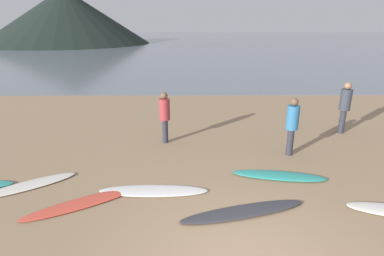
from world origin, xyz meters
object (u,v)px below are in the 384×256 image
object	(u,v)px
surfboard_2	(81,203)
surfboard_1	(30,185)
surfboard_4	(244,211)
surfboard_3	(154,191)
person_0	(345,104)
person_3	(165,113)
surfboard_5	(279,176)
person_2	(292,122)

from	to	relation	value
surfboard_2	surfboard_1	bearing A→B (deg)	120.86
surfboard_4	surfboard_3	bearing A→B (deg)	141.15
surfboard_3	person_0	xyz separation A→B (m)	(6.09, 3.94, 1.01)
surfboard_1	surfboard_4	size ratio (longest dim) A/B	0.78
surfboard_3	person_3	bearing A→B (deg)	89.37
surfboard_1	person_3	xyz separation A→B (m)	(3.00, 2.80, 0.93)
surfboard_2	surfboard_5	world-z (taller)	surfboard_5
surfboard_5	person_0	size ratio (longest dim) A/B	1.29
surfboard_5	person_3	xyz separation A→B (m)	(-3.00, 2.40, 0.92)
surfboard_1	surfboard_3	world-z (taller)	surfboard_1
surfboard_2	person_2	size ratio (longest dim) A/B	1.41
surfboard_2	surfboard_3	distance (m)	1.56
surfboard_5	person_3	distance (m)	3.95
surfboard_1	surfboard_2	xyz separation A→B (m)	(1.47, -0.78, -0.00)
surfboard_5	surfboard_1	bearing A→B (deg)	-166.26
person_2	surfboard_4	bearing A→B (deg)	-128.17
surfboard_3	person_2	world-z (taller)	person_2
surfboard_4	person_3	xyz separation A→B (m)	(-1.86, 3.92, 0.93)
surfboard_1	surfboard_5	distance (m)	6.01
person_0	person_2	xyz separation A→B (m)	(-2.38, -1.87, -0.04)
surfboard_3	surfboard_4	distance (m)	2.09
surfboard_1	surfboard_3	xyz separation A→B (m)	(2.95, -0.28, -0.00)
surfboard_4	person_2	world-z (taller)	person_2
surfboard_1	surfboard_5	bearing A→B (deg)	-30.92
person_3	surfboard_1	bearing A→B (deg)	-156.02
surfboard_3	person_2	xyz separation A→B (m)	(3.72, 2.07, 0.97)
surfboard_1	person_0	bearing A→B (deg)	-12.74
surfboard_4	person_0	xyz separation A→B (m)	(4.18, 4.78, 1.00)
surfboard_2	person_0	xyz separation A→B (m)	(7.57, 4.44, 1.01)
surfboard_2	surfboard_3	size ratio (longest dim) A/B	0.97
surfboard_5	person_2	bearing A→B (deg)	74.17
surfboard_1	surfboard_4	distance (m)	4.99
person_2	person_3	world-z (taller)	person_2
surfboard_4	person_0	bearing A→B (deg)	33.75
surfboard_2	person_3	bearing A→B (deg)	35.77
surfboard_1	person_3	bearing A→B (deg)	8.26
person_2	surfboard_1	bearing A→B (deg)	-171.39
surfboard_5	person_2	world-z (taller)	person_2
surfboard_1	person_2	size ratio (longest dim) A/B	1.23
surfboard_2	surfboard_4	size ratio (longest dim) A/B	0.89
surfboard_1	surfboard_3	size ratio (longest dim) A/B	0.84
person_2	surfboard_5	bearing A→B (deg)	-122.13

